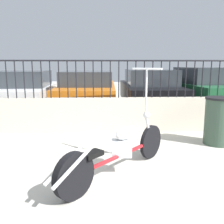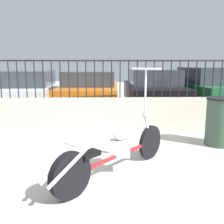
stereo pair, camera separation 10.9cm
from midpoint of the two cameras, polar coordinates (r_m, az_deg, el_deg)
ground_plane at (r=3.20m, az=9.13°, el=-18.39°), size 40.00×40.00×0.00m
low_wall at (r=5.81m, az=4.24°, el=-0.66°), size 9.04×0.18×0.81m
fence_railing at (r=5.70m, az=4.38°, el=8.91°), size 9.04×0.04×0.85m
motorcycle_red at (r=3.48m, az=1.11°, el=-8.88°), size 1.68×1.82×1.51m
trash_bin at (r=5.29m, az=23.99°, el=-1.98°), size 0.55×0.55×0.94m
car_white at (r=8.71m, az=-18.57°, el=4.51°), size 2.03×4.08×1.36m
car_orange at (r=8.19m, az=-4.48°, el=4.68°), size 1.83×4.06×1.35m
car_black at (r=8.81m, az=9.46°, el=5.06°), size 1.75×4.38×1.39m
car_green at (r=9.41m, az=21.19°, el=5.01°), size 2.22×4.16×1.46m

